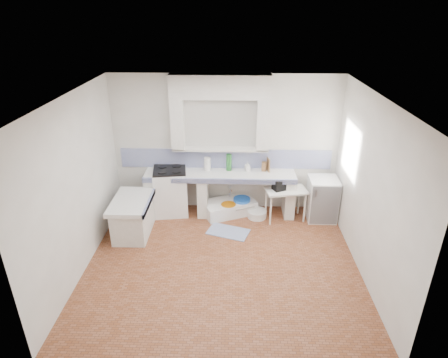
{
  "coord_description": "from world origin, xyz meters",
  "views": [
    {
      "loc": [
        0.19,
        -5.2,
        3.98
      ],
      "look_at": [
        0.0,
        1.0,
        1.1
      ],
      "focal_mm": 30.46,
      "sensor_mm": 36.0,
      "label": 1
    }
  ],
  "objects_px": {
    "sink": "(229,208)",
    "side_table": "(285,204)",
    "stove": "(171,192)",
    "fridge": "(322,199)"
  },
  "relations": [
    {
      "from": "stove",
      "to": "sink",
      "type": "relative_size",
      "value": 0.9
    },
    {
      "from": "stove",
      "to": "fridge",
      "type": "bearing_deg",
      "value": -11.16
    },
    {
      "from": "sink",
      "to": "side_table",
      "type": "relative_size",
      "value": 1.31
    },
    {
      "from": "side_table",
      "to": "stove",
      "type": "bearing_deg",
      "value": 163.47
    },
    {
      "from": "sink",
      "to": "fridge",
      "type": "relative_size",
      "value": 1.2
    },
    {
      "from": "side_table",
      "to": "fridge",
      "type": "bearing_deg",
      "value": -6.29
    },
    {
      "from": "side_table",
      "to": "fridge",
      "type": "relative_size",
      "value": 0.91
    },
    {
      "from": "stove",
      "to": "sink",
      "type": "bearing_deg",
      "value": -9.34
    },
    {
      "from": "side_table",
      "to": "fridge",
      "type": "distance_m",
      "value": 0.74
    },
    {
      "from": "stove",
      "to": "side_table",
      "type": "bearing_deg",
      "value": -13.61
    }
  ]
}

